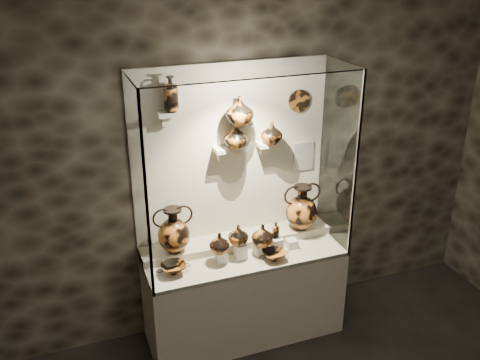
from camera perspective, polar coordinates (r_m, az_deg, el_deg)
name	(u,v)px	position (r m, az deg, el deg)	size (l,w,h in m)	color
wall_back	(231,156)	(4.51, -0.97, 2.53)	(5.00, 0.02, 3.20)	black
plinth	(244,295)	(4.82, 0.42, -12.21)	(1.70, 0.60, 0.80)	beige
front_tier	(244,255)	(4.59, 0.44, -8.01)	(1.68, 0.58, 0.03)	#B9AB90
rear_tier	(237,242)	(4.72, -0.32, -6.60)	(1.70, 0.25, 0.10)	#B9AB90
back_panel	(231,157)	(4.51, -0.95, 2.51)	(1.70, 0.03, 1.60)	beige
glass_front	(258,184)	(3.98, 1.98, -0.46)	(1.70, 0.01, 1.60)	white
glass_left	(138,185)	(4.04, -10.83, -0.55)	(0.01, 0.60, 1.60)	white
glass_right	(338,157)	(4.58, 10.41, 2.47)	(0.01, 0.60, 1.60)	white
glass_top	(245,70)	(4.00, 0.51, 11.67)	(1.70, 0.60, 0.01)	white
frame_post_left	(147,201)	(3.78, -9.94, -2.23)	(0.02, 0.02, 1.60)	gray
frame_post_right	(356,169)	(4.35, 12.24, 1.15)	(0.02, 0.02, 1.60)	gray
pedestal_a	(221,256)	(4.46, -2.00, -8.12)	(0.09, 0.09, 0.10)	silver
pedestal_b	(241,251)	(4.50, 0.07, -7.57)	(0.09, 0.09, 0.13)	silver
pedestal_c	(259,249)	(4.56, 2.09, -7.39)	(0.09, 0.09, 0.09)	silver
pedestal_d	(277,244)	(4.61, 3.94, -6.86)	(0.09, 0.09, 0.12)	silver
pedestal_e	(291,243)	(4.67, 5.52, -6.76)	(0.09, 0.09, 0.08)	silver
bracket_ul	(166,114)	(4.15, -7.86, 6.98)	(0.14, 0.12, 0.04)	beige
bracket_ca	(223,150)	(4.38, -1.87, 3.24)	(0.14, 0.12, 0.04)	beige
bracket_cb	(246,124)	(4.38, 0.59, 6.01)	(0.10, 0.12, 0.04)	beige
bracket_cc	(265,144)	(4.51, 2.72, 3.82)	(0.14, 0.12, 0.04)	beige
amphora_left	(173,230)	(4.42, -7.12, -5.33)	(0.32, 0.32, 0.40)	#BE6624
amphora_right	(302,207)	(4.76, 6.58, -2.91)	(0.34, 0.34, 0.42)	#BE6624
jug_a	(219,243)	(4.37, -2.22, -6.72)	(0.17, 0.17, 0.18)	#BE6624
jug_b	(238,235)	(4.42, -0.20, -5.88)	(0.17, 0.17, 0.18)	#AD5A1E
jug_c	(262,235)	(4.48, 2.39, -5.90)	(0.18, 0.18, 0.19)	#BE6624
lekythos_small	(276,229)	(4.55, 3.82, -5.26)	(0.07, 0.07, 0.16)	#AD5A1E
kylix_left	(173,268)	(4.34, -7.11, -9.28)	(0.26, 0.22, 0.10)	#AD5A1E
kylix_right	(274,255)	(4.49, 3.64, -7.94)	(0.24, 0.21, 0.10)	#BE6624
lekythos_tall	(171,92)	(4.11, -7.41, 9.27)	(0.12, 0.12, 0.30)	#BE6624
ovoid_vase_a	(236,136)	(4.33, -0.46, 4.66)	(0.19, 0.19, 0.20)	#AD5A1E
ovoid_vase_b	(239,111)	(4.26, -0.06, 7.38)	(0.22, 0.22, 0.23)	#AD5A1E
ovoid_vase_c	(272,133)	(4.45, 3.41, 5.06)	(0.18, 0.18, 0.19)	#AD5A1E
wall_plate	(299,101)	(4.58, 6.32, 8.39)	(0.20, 0.20, 0.02)	#95561D
info_placard	(303,156)	(4.77, 6.77, 2.51)	(0.20, 0.01, 0.26)	beige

